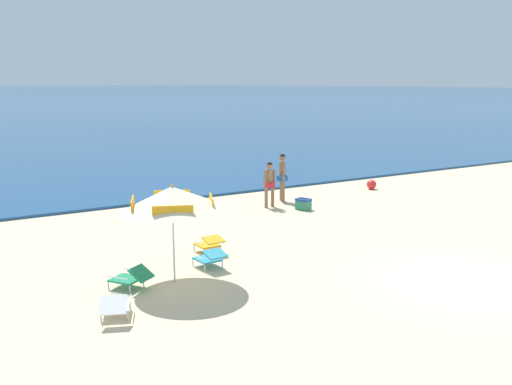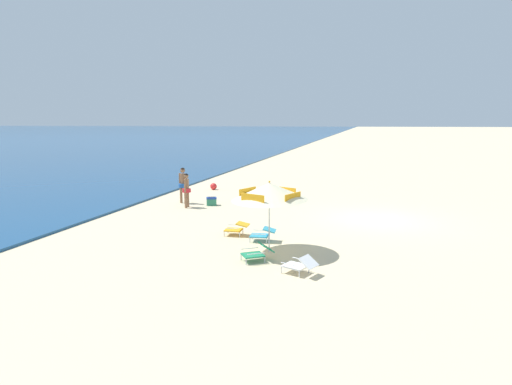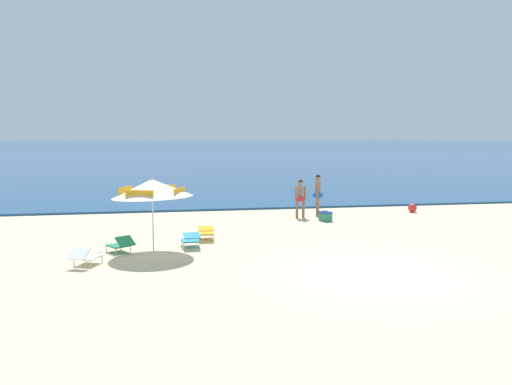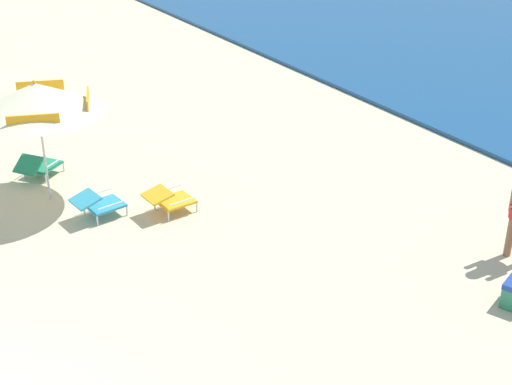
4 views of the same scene
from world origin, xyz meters
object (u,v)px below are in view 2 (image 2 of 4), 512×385
Objects in this scene: lounge_chair_spare_folded at (237,228)px; beach_ball at (213,186)px; lounge_chair_beside_umbrella at (300,265)px; cooler_box at (212,201)px; lounge_chair_facing_sea at (257,252)px; person_standing_near_shore at (183,183)px; beach_umbrella_striped_main at (269,191)px; lounge_chair_under_umbrella at (263,233)px; person_standing_beside at (187,188)px.

lounge_chair_spare_folded is 10.85m from beach_ball.
cooler_box is at bearing 33.68° from lounge_chair_beside_umbrella.
lounge_chair_facing_sea is 0.57× the size of person_standing_near_shore.
lounge_chair_facing_sea is at bearing -151.14° from lounge_chair_spare_folded.
lounge_chair_under_umbrella is (1.13, 0.48, -1.65)m from beach_umbrella_striped_main.
lounge_chair_under_umbrella reaches higher than lounge_chair_spare_folded.
lounge_chair_spare_folded is (2.62, 1.44, 0.01)m from lounge_chair_facing_sea.
lounge_chair_spare_folded is 2.18× the size of beach_ball.
lounge_chair_under_umbrella is 0.55× the size of person_standing_beside.
person_standing_beside is at bearing 130.87° from cooler_box.
lounge_chair_facing_sea is 1.18× the size of lounge_chair_spare_folded.
lounge_chair_beside_umbrella is 1.76× the size of cooler_box.
lounge_chair_spare_folded reaches higher than cooler_box.
beach_umbrella_striped_main is at bearing -7.85° from lounge_chair_facing_sea.
lounge_chair_facing_sea is 8.74m from person_standing_beside.
lounge_chair_beside_umbrella is 0.63× the size of person_standing_beside.
person_standing_near_shore is at bearing 39.84° from lounge_chair_beside_umbrella.
lounge_chair_facing_sea is at bearing 59.91° from lounge_chair_beside_umbrella.
lounge_chair_spare_folded is (1.66, 1.57, -1.65)m from beach_umbrella_striped_main.
beach_umbrella_striped_main is 2.71m from lounge_chair_beside_umbrella.
lounge_chair_facing_sea is 8.88m from cooler_box.
lounge_chair_spare_folded is at bearing 28.86° from lounge_chair_facing_sea.
lounge_chair_beside_umbrella is 10.22m from person_standing_beside.
beach_umbrella_striped_main is 3.81× the size of lounge_chair_spare_folded.
lounge_chair_facing_sea is 1.76× the size of cooler_box.
person_standing_beside is 1.46m from cooler_box.
person_standing_beside is at bearing 41.53° from lounge_chair_spare_folded.
lounge_chair_spare_folded is at bearing -150.70° from cooler_box.
lounge_chair_under_umbrella is 0.88× the size of lounge_chair_beside_umbrella.
beach_umbrella_striped_main is 1.84× the size of person_standing_near_shore.
lounge_chair_spare_folded is (3.41, 2.82, 0.01)m from lounge_chair_beside_umbrella.
cooler_box reaches higher than beach_ball.
cooler_box is at bearing 35.05° from lounge_chair_under_umbrella.
lounge_chair_under_umbrella is 3.35m from lounge_chair_beside_umbrella.
lounge_chair_facing_sea reaches higher than lounge_chair_under_umbrella.
person_standing_near_shore reaches higher than cooler_box.
beach_umbrella_striped_main is 3.24× the size of lounge_chair_beside_umbrella.
lounge_chair_spare_folded is at bearing -155.35° from beach_ball.
beach_umbrella_striped_main is 13.15m from beach_ball.
beach_umbrella_striped_main is 2.06m from lounge_chair_under_umbrella.
person_standing_beside reaches higher than lounge_chair_under_umbrella.
person_standing_near_shore is at bearing -179.05° from beach_ball.
lounge_chair_beside_umbrella is (-2.88, -1.72, -0.01)m from lounge_chair_under_umbrella.
person_standing_beside is (4.86, 4.93, 0.67)m from lounge_chair_under_umbrella.
lounge_chair_under_umbrella is 11.81m from beach_ball.
lounge_chair_under_umbrella is at bearing 30.86° from lounge_chair_beside_umbrella.
beach_ball is at bearing 24.65° from lounge_chair_spare_folded.
lounge_chair_beside_umbrella is at bearing -140.16° from person_standing_near_shore.
beach_ball is (11.52, 6.10, -1.73)m from beach_umbrella_striped_main.
beach_umbrella_striped_main is 5.69× the size of cooler_box.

